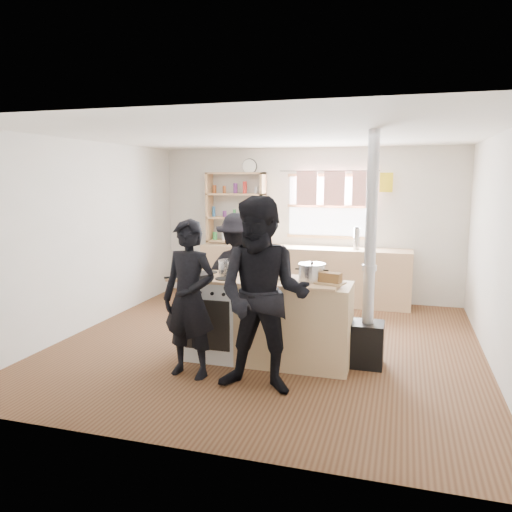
{
  "coord_description": "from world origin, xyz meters",
  "views": [
    {
      "loc": [
        1.53,
        -5.67,
        2.02
      ],
      "look_at": [
        -0.12,
        -0.1,
        1.1
      ],
      "focal_mm": 35.0,
      "sensor_mm": 36.0,
      "label": 1
    }
  ],
  "objects_px": {
    "stockpot_stove": "(229,268)",
    "person_near_left": "(189,299)",
    "flue_heater": "(368,307)",
    "person_far": "(238,274)",
    "cooking_island": "(267,320)",
    "bread_board": "(330,279)",
    "skillet_greens": "(196,275)",
    "stockpot_counter": "(312,272)",
    "person_near_right": "(263,296)",
    "thermos": "(357,239)",
    "roast_tray": "(271,274)"
  },
  "relations": [
    {
      "from": "thermos",
      "to": "cooking_island",
      "type": "distance_m",
      "value": 2.92
    },
    {
      "from": "cooking_island",
      "to": "roast_tray",
      "type": "relative_size",
      "value": 5.16
    },
    {
      "from": "cooking_island",
      "to": "bread_board",
      "type": "relative_size",
      "value": 6.16
    },
    {
      "from": "skillet_greens",
      "to": "stockpot_counter",
      "type": "height_order",
      "value": "stockpot_counter"
    },
    {
      "from": "thermos",
      "to": "roast_tray",
      "type": "height_order",
      "value": "thermos"
    },
    {
      "from": "cooking_island",
      "to": "bread_board",
      "type": "bearing_deg",
      "value": -6.39
    },
    {
      "from": "cooking_island",
      "to": "stockpot_counter",
      "type": "height_order",
      "value": "stockpot_counter"
    },
    {
      "from": "thermos",
      "to": "stockpot_stove",
      "type": "xyz_separation_m",
      "value": [
        -1.17,
        -2.69,
        -0.05
      ]
    },
    {
      "from": "thermos",
      "to": "person_far",
      "type": "height_order",
      "value": "person_far"
    },
    {
      "from": "stockpot_counter",
      "to": "person_far",
      "type": "xyz_separation_m",
      "value": [
        -1.09,
        0.82,
        -0.24
      ]
    },
    {
      "from": "person_near_left",
      "to": "person_near_right",
      "type": "xyz_separation_m",
      "value": [
        0.82,
        -0.16,
        0.12
      ]
    },
    {
      "from": "flue_heater",
      "to": "person_far",
      "type": "bearing_deg",
      "value": 158.6
    },
    {
      "from": "stockpot_counter",
      "to": "person_near_left",
      "type": "xyz_separation_m",
      "value": [
        -1.13,
        -0.62,
        -0.22
      ]
    },
    {
      "from": "person_far",
      "to": "stockpot_stove",
      "type": "bearing_deg",
      "value": 97.2
    },
    {
      "from": "stockpot_stove",
      "to": "person_near_left",
      "type": "relative_size",
      "value": 0.15
    },
    {
      "from": "person_near_right",
      "to": "flue_heater",
      "type": "bearing_deg",
      "value": 46.31
    },
    {
      "from": "flue_heater",
      "to": "person_near_left",
      "type": "xyz_separation_m",
      "value": [
        -1.72,
        -0.78,
        0.15
      ]
    },
    {
      "from": "flue_heater",
      "to": "person_near_left",
      "type": "relative_size",
      "value": 1.55
    },
    {
      "from": "stockpot_counter",
      "to": "bread_board",
      "type": "bearing_deg",
      "value": -22.23
    },
    {
      "from": "person_near_left",
      "to": "person_far",
      "type": "xyz_separation_m",
      "value": [
        0.04,
        1.44,
        -0.02
      ]
    },
    {
      "from": "stockpot_stove",
      "to": "person_near_left",
      "type": "height_order",
      "value": "person_near_left"
    },
    {
      "from": "person_near_left",
      "to": "person_near_right",
      "type": "distance_m",
      "value": 0.84
    },
    {
      "from": "stockpot_counter",
      "to": "person_near_right",
      "type": "height_order",
      "value": "person_near_right"
    },
    {
      "from": "thermos",
      "to": "person_near_right",
      "type": "xyz_separation_m",
      "value": [
        -0.53,
        -3.54,
        -0.14
      ]
    },
    {
      "from": "flue_heater",
      "to": "person_far",
      "type": "relative_size",
      "value": 1.59
    },
    {
      "from": "person_near_right",
      "to": "skillet_greens",
      "type": "bearing_deg",
      "value": 147.03
    },
    {
      "from": "roast_tray",
      "to": "thermos",
      "type": "bearing_deg",
      "value": 75.84
    },
    {
      "from": "bread_board",
      "to": "person_near_right",
      "type": "height_order",
      "value": "person_near_right"
    },
    {
      "from": "cooking_island",
      "to": "roast_tray",
      "type": "xyz_separation_m",
      "value": [
        0.01,
        0.07,
        0.5
      ]
    },
    {
      "from": "person_near_right",
      "to": "stockpot_counter",
      "type": "bearing_deg",
      "value": 68.01
    },
    {
      "from": "person_far",
      "to": "person_near_left",
      "type": "bearing_deg",
      "value": 84.9
    },
    {
      "from": "stockpot_counter",
      "to": "bread_board",
      "type": "xyz_separation_m",
      "value": [
        0.21,
        -0.09,
        -0.04
      ]
    },
    {
      "from": "cooking_island",
      "to": "stockpot_stove",
      "type": "distance_m",
      "value": 0.73
    },
    {
      "from": "stockpot_counter",
      "to": "flue_heater",
      "type": "height_order",
      "value": "flue_heater"
    },
    {
      "from": "flue_heater",
      "to": "person_near_right",
      "type": "relative_size",
      "value": 1.35
    },
    {
      "from": "stockpot_stove",
      "to": "skillet_greens",
      "type": "bearing_deg",
      "value": -142.15
    },
    {
      "from": "thermos",
      "to": "cooking_island",
      "type": "bearing_deg",
      "value": -104.11
    },
    {
      "from": "person_near_left",
      "to": "person_far",
      "type": "relative_size",
      "value": 1.02
    },
    {
      "from": "roast_tray",
      "to": "flue_heater",
      "type": "xyz_separation_m",
      "value": [
        1.05,
        0.1,
        -0.31
      ]
    },
    {
      "from": "cooking_island",
      "to": "stockpot_stove",
      "type": "height_order",
      "value": "stockpot_stove"
    },
    {
      "from": "person_far",
      "to": "cooking_island",
      "type": "bearing_deg",
      "value": 122.95
    },
    {
      "from": "flue_heater",
      "to": "stockpot_stove",
      "type": "bearing_deg",
      "value": -176.51
    },
    {
      "from": "thermos",
      "to": "flue_heater",
      "type": "xyz_separation_m",
      "value": [
        0.37,
        -2.6,
        -0.41
      ]
    },
    {
      "from": "stockpot_counter",
      "to": "person_far",
      "type": "relative_size",
      "value": 0.18
    },
    {
      "from": "skillet_greens",
      "to": "person_near_right",
      "type": "bearing_deg",
      "value": -33.0
    },
    {
      "from": "stockpot_counter",
      "to": "person_near_right",
      "type": "relative_size",
      "value": 0.15
    },
    {
      "from": "stockpot_counter",
      "to": "person_far",
      "type": "height_order",
      "value": "person_far"
    },
    {
      "from": "roast_tray",
      "to": "person_near_right",
      "type": "bearing_deg",
      "value": -79.81
    },
    {
      "from": "roast_tray",
      "to": "bread_board",
      "type": "height_order",
      "value": "bread_board"
    },
    {
      "from": "skillet_greens",
      "to": "person_near_right",
      "type": "relative_size",
      "value": 0.26
    }
  ]
}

